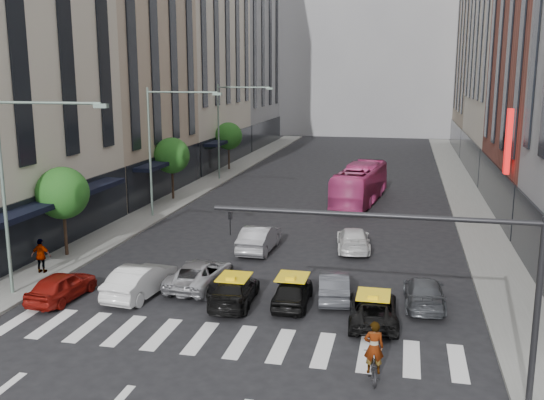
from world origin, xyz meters
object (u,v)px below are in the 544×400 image
Objects in this scene: car_red at (62,286)px; bus at (360,184)px; streetlamp_mid at (162,135)px; streetlamp_near at (20,170)px; taxi_center at (292,291)px; pedestrian_far at (41,256)px; motorcycle at (373,368)px; car_white_front at (141,280)px; taxi_left at (234,291)px; streetlamp_far at (228,119)px.

bus reaches higher than car_red.
streetlamp_near is at bearing -90.00° from streetlamp_mid.
taxi_center is 2.15× the size of pedestrian_far.
bus is 28.86m from motorcycle.
taxi_center is at bearing -64.60° from motorcycle.
car_white_front is 2.55× the size of pedestrian_far.
taxi_center reaches higher than taxi_left.
streetlamp_mid is 2.33× the size of car_red.
streetlamp_far is 0.84× the size of bus.
taxi_left is at bearing 7.30° from streetlamp_near.
pedestrian_far reaches higher than car_white_front.
streetlamp_far is (0.00, 16.00, 0.00)m from streetlamp_mid.
streetlamp_mid is 2.37× the size of taxi_center.
streetlamp_near reaches higher than motorcycle.
bus is at bearing -95.11° from taxi_center.
taxi_center reaches higher than motorcycle.
car_red is at bearing 130.31° from pedestrian_far.
car_white_front is (4.84, -30.68, -5.16)m from streetlamp_far.
pedestrian_far is at bearing -12.84° from taxi_left.
car_red is at bearing 4.79° from taxi_left.
bus is at bearing -103.05° from taxi_left.
car_red is 14.83m from motorcycle.
streetlamp_near is 7.20m from car_white_front.
streetlamp_far reaches higher than taxi_center.
car_red is 0.36× the size of bus.
pedestrian_far is (-13.17, 1.26, 0.39)m from taxi_center.
streetlamp_near is 2.09× the size of taxi_left.
streetlamp_mid is 18.29m from taxi_left.
car_white_front is 4.51m from taxi_left.
car_red is at bearing 6.81° from taxi_center.
streetlamp_near is at bearing 68.89° from bus.
streetlamp_mid is 16.30m from car_white_front.
streetlamp_far is (0.00, 32.00, 0.00)m from streetlamp_near.
bus is (11.53, 24.34, 0.84)m from car_red.
bus is (1.22, 22.74, 0.85)m from taxi_center.
pedestrian_far is at bearing -8.26° from car_white_front.
car_red is (1.58, 0.02, -5.25)m from streetlamp_near.
pedestrian_far is at bearing -40.98° from car_red.
streetlamp_near is 16.00m from streetlamp_mid.
taxi_left is 2.43× the size of pedestrian_far.
streetlamp_far is 5.49× the size of motorcycle.
taxi_center is 22.79m from bus.
taxi_left is (4.51, -0.12, -0.12)m from car_white_front.
bus reaches higher than pedestrian_far.
motorcycle is at bearing -52.25° from streetlamp_mid.
streetlamp_far is at bearing -74.91° from car_white_front.
motorcycle is 0.93× the size of pedestrian_far.
streetlamp_far is 2.09× the size of taxi_left.
car_red is at bearing 0.74° from streetlamp_near.
streetlamp_mid is 14.05m from pedestrian_far.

